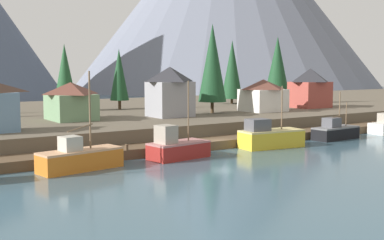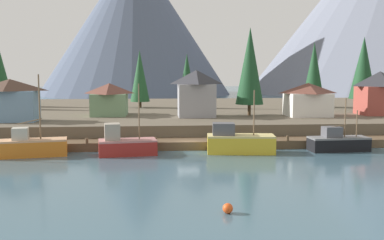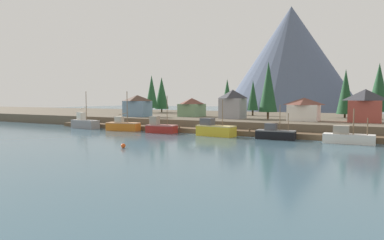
# 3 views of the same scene
# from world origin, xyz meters

# --- Properties ---
(ground_plane) EXTENTS (400.00, 400.00, 1.00)m
(ground_plane) POSITION_xyz_m (0.00, 20.00, -0.50)
(ground_plane) COLOR #3D5B6B
(dock) EXTENTS (80.00, 4.00, 1.60)m
(dock) POSITION_xyz_m (0.00, 1.99, 0.50)
(dock) COLOR brown
(dock) RESTS_ON ground_plane
(shoreline_bank) EXTENTS (400.00, 56.00, 2.50)m
(shoreline_bank) POSITION_xyz_m (0.00, 32.00, 1.25)
(shoreline_bank) COLOR brown
(shoreline_bank) RESTS_ON ground_plane
(fishing_boat_orange) EXTENTS (8.13, 3.86, 9.06)m
(fishing_boat_orange) POSITION_xyz_m (-17.90, -2.09, 1.11)
(fishing_boat_orange) COLOR #CC6B1E
(fishing_boat_orange) RESTS_ON ground_plane
(fishing_boat_red) EXTENTS (6.74, 3.78, 8.02)m
(fishing_boat_red) POSITION_xyz_m (-7.38, -2.08, 1.16)
(fishing_boat_red) COLOR maroon
(fishing_boat_red) RESTS_ON ground_plane
(fishing_boat_yellow) EXTENTS (7.94, 3.78, 7.26)m
(fishing_boat_yellow) POSITION_xyz_m (5.59, -2.02, 1.27)
(fishing_boat_yellow) COLOR gold
(fishing_boat_yellow) RESTS_ON ground_plane
(fishing_boat_black) EXTENTS (7.10, 2.97, 6.24)m
(fishing_boat_black) POSITION_xyz_m (17.56, -1.62, 1.02)
(fishing_boat_black) COLOR black
(fishing_boat_black) RESTS_ON ground_plane
(house_grey) EXTENTS (5.74, 5.20, 7.07)m
(house_grey) POSITION_xyz_m (2.27, 15.13, 6.11)
(house_grey) COLOR gray
(house_grey) RESTS_ON shoreline_bank
(house_red) EXTENTS (6.49, 5.26, 6.86)m
(house_red) POSITION_xyz_m (31.41, 15.78, 6.01)
(house_red) COLOR #9E4238
(house_red) RESTS_ON shoreline_bank
(house_green) EXTENTS (5.62, 6.92, 5.01)m
(house_green) POSITION_xyz_m (-11.07, 18.47, 5.06)
(house_green) COLOR #6B8E66
(house_green) RESTS_ON shoreline_bank
(house_white) EXTENTS (6.61, 5.67, 5.10)m
(house_white) POSITION_xyz_m (19.39, 14.57, 5.10)
(house_white) COLOR silver
(house_white) RESTS_ON shoreline_bank
(conifer_mid_left) EXTENTS (4.34, 4.34, 13.63)m
(conifer_mid_left) POSITION_xyz_m (10.72, 16.52, 10.18)
(conifer_mid_left) COLOR #4C3823
(conifer_mid_left) RESTS_ON shoreline_bank
(conifer_mid_right) EXTENTS (3.64, 3.64, 10.79)m
(conifer_mid_right) POSITION_xyz_m (-6.76, 32.71, 8.46)
(conifer_mid_right) COLOR #4C3823
(conifer_mid_right) RESTS_ON shoreline_bank
(conifer_back_left) EXTENTS (4.75, 4.75, 13.06)m
(conifer_back_left) POSITION_xyz_m (33.67, 26.47, 9.96)
(conifer_back_left) COLOR #4C3823
(conifer_back_left) RESTS_ON shoreline_bank
(conifer_back_right) EXTENTS (4.14, 4.14, 12.33)m
(conifer_back_right) POSITION_xyz_m (26.20, 31.20, 9.16)
(conifer_back_right) COLOR #4C3823
(conifer_back_right) RESTS_ON shoreline_bank
(conifer_centre) EXTENTS (3.17, 3.17, 10.13)m
(conifer_centre) POSITION_xyz_m (1.97, 30.94, 8.30)
(conifer_centre) COLOR #4C3823
(conifer_centre) RESTS_ON shoreline_bank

